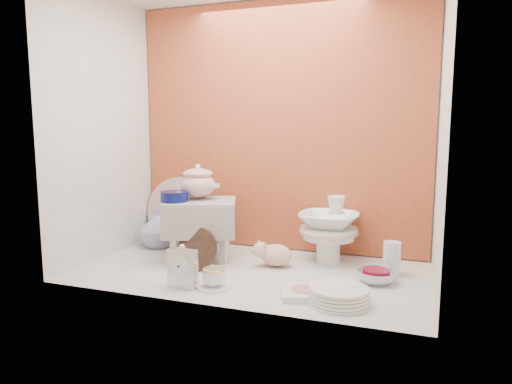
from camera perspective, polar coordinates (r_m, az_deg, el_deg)
ground at (r=2.45m, az=-0.61°, el=-9.80°), size 1.80×1.80×0.00m
niche_shell at (r=2.51m, az=0.81°, el=12.11°), size 1.86×1.03×1.53m
step_stool at (r=2.66m, az=-6.88°, el=-4.63°), size 0.49×0.46×0.34m
soup_tureen at (r=2.67m, az=-7.21°, el=1.31°), size 0.26×0.26×0.20m
cobalt_bowl at (r=2.61m, az=-10.11°, el=-0.55°), size 0.20×0.20×0.06m
floral_platter at (r=3.06m, az=-9.71°, el=-2.22°), size 0.44×0.15×0.43m
blue_white_vase at (r=2.97m, az=-12.09°, el=-4.43°), size 0.30×0.30×0.24m
lacquer_tray at (r=2.48m, az=-7.33°, el=-7.04°), size 0.24×0.11×0.22m
mantel_clock at (r=2.21m, az=-9.11°, el=-9.11°), size 0.14×0.05×0.21m
plush_pig at (r=2.51m, az=2.51°, el=-7.78°), size 0.23×0.16×0.13m
teacup_saucer at (r=2.22m, az=-5.27°, el=-11.66°), size 0.17×0.17×0.01m
gold_rim_teacup at (r=2.20m, az=-5.28°, el=-10.48°), size 0.13×0.13×0.08m
lattice_dish at (r=2.13m, az=5.94°, el=-12.30°), size 0.26×0.26×0.03m
dinner_plate_stack at (r=2.05m, az=10.23°, el=-12.49°), size 0.34×0.34×0.07m
crystal_bowl at (r=2.35m, az=14.70°, el=-10.13°), size 0.24×0.24×0.06m
clear_glass_vase at (r=2.46m, az=16.50°, el=-7.96°), size 0.11×0.11×0.18m
porcelain_tower at (r=2.61m, az=9.01°, el=-4.52°), size 0.39×0.39×0.38m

